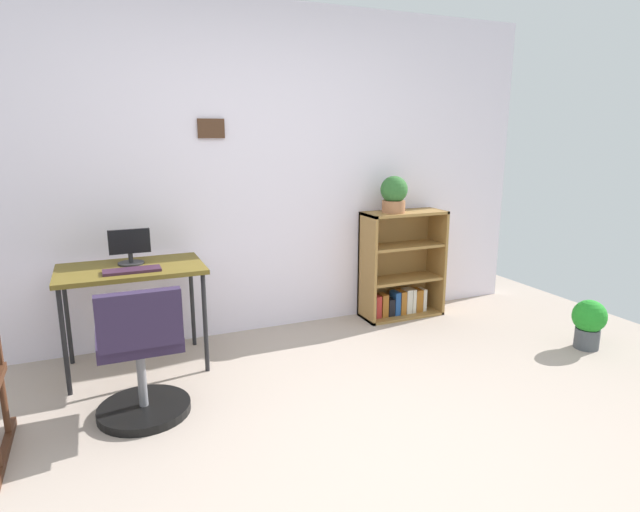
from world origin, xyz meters
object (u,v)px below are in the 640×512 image
at_px(office_chair, 141,361).
at_px(desk, 131,276).
at_px(bookshelf_low, 399,270).
at_px(potted_plant_floor, 589,322).
at_px(potted_plant_on_shelf, 394,194).
at_px(monitor, 130,247).
at_px(keyboard, 132,270).

bearing_deg(office_chair, desk, 88.23).
height_order(bookshelf_low, potted_plant_floor, bookshelf_low).
height_order(desk, potted_plant_on_shelf, potted_plant_on_shelf).
xyz_separation_m(monitor, potted_plant_on_shelf, (2.10, 0.10, 0.26)).
bearing_deg(keyboard, monitor, 87.52).
distance_m(desk, monitor, 0.20).
xyz_separation_m(potted_plant_on_shelf, potted_plant_floor, (1.01, -1.16, -0.88)).
height_order(keyboard, bookshelf_low, bookshelf_low).
bearing_deg(office_chair, monitor, 87.74).
relative_size(desk, monitor, 3.50).
distance_m(monitor, potted_plant_floor, 3.35).
relative_size(desk, office_chair, 1.16).
distance_m(office_chair, potted_plant_on_shelf, 2.43).
height_order(potted_plant_on_shelf, potted_plant_floor, potted_plant_on_shelf).
bearing_deg(bookshelf_low, keyboard, -170.54).
relative_size(monitor, potted_plant_floor, 0.71).
bearing_deg(potted_plant_floor, bookshelf_low, 126.41).
distance_m(monitor, keyboard, 0.24).
xyz_separation_m(monitor, office_chair, (-0.03, -0.79, -0.48)).
xyz_separation_m(desk, potted_plant_floor, (3.12, -0.98, -0.44)).
bearing_deg(potted_plant_floor, monitor, 161.24).
bearing_deg(monitor, desk, -96.84).
xyz_separation_m(keyboard, potted_plant_floor, (3.12, -0.85, -0.51)).
relative_size(office_chair, bookshelf_low, 0.86).
bearing_deg(desk, bookshelf_low, 6.04).
bearing_deg(bookshelf_low, potted_plant_floor, -53.59).
bearing_deg(bookshelf_low, potted_plant_on_shelf, -154.34).
height_order(monitor, office_chair, monitor).
bearing_deg(keyboard, potted_plant_floor, -15.16).
bearing_deg(desk, monitor, 83.16).
relative_size(bookshelf_low, potted_plant_on_shelf, 3.04).
bearing_deg(office_chair, potted_plant_on_shelf, 22.83).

